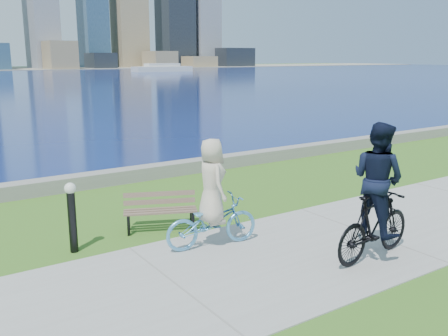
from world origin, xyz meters
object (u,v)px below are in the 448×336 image
Objects in this scene: cyclist_woman at (212,207)px; cyclist_man at (376,203)px; bollard_lamp at (72,213)px; park_bench at (160,208)px.

cyclist_woman is 2.71m from cyclist_man.
cyclist_man reaches higher than cyclist_woman.
bollard_lamp is 0.64× the size of cyclist_woman.
park_bench is at bearing 5.91° from bollard_lamp.
cyclist_man is at bearing -31.52° from park_bench.
cyclist_man is (1.91, -1.91, 0.24)m from cyclist_woman.
cyclist_man is at bearing -126.52° from cyclist_woman.
park_bench is 1.38m from cyclist_woman.
cyclist_woman is at bearing -51.97° from park_bench.
cyclist_man reaches higher than park_bench.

